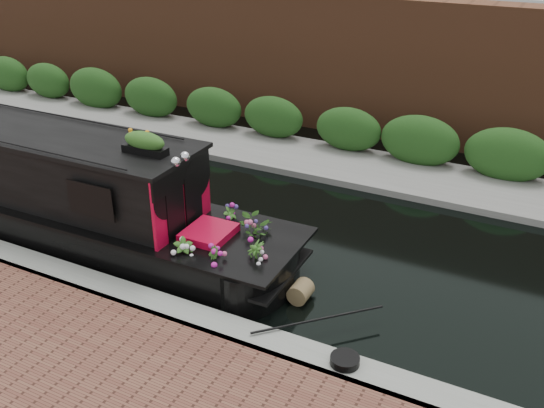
% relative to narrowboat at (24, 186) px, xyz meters
% --- Properties ---
extents(ground, '(80.00, 80.00, 0.00)m').
position_rel_narrowboat_xyz_m(ground, '(4.78, 1.81, -0.85)').
color(ground, black).
rests_on(ground, ground).
extents(near_bank_coping, '(40.00, 0.60, 0.50)m').
position_rel_narrowboat_xyz_m(near_bank_coping, '(4.78, -1.49, -0.85)').
color(near_bank_coping, gray).
rests_on(near_bank_coping, ground).
extents(far_bank_path, '(40.00, 2.40, 0.34)m').
position_rel_narrowboat_xyz_m(far_bank_path, '(4.78, 6.01, -0.85)').
color(far_bank_path, slate).
rests_on(far_bank_path, ground).
extents(far_hedge, '(40.00, 1.10, 2.80)m').
position_rel_narrowboat_xyz_m(far_hedge, '(4.78, 6.91, -0.85)').
color(far_hedge, '#1E4517').
rests_on(far_hedge, ground).
extents(far_brick_wall, '(40.00, 1.00, 8.00)m').
position_rel_narrowboat_xyz_m(far_brick_wall, '(4.78, 9.01, -0.85)').
color(far_brick_wall, brown).
rests_on(far_brick_wall, ground).
extents(narrowboat, '(12.25, 2.34, 2.86)m').
position_rel_narrowboat_xyz_m(narrowboat, '(0.00, 0.00, 0.00)').
color(narrowboat, black).
rests_on(narrowboat, ground).
extents(rope_fender, '(0.37, 0.41, 0.37)m').
position_rel_narrowboat_xyz_m(rope_fender, '(6.58, -0.00, -0.67)').
color(rope_fender, brown).
rests_on(rope_fender, ground).
extents(coiled_mooring_rope, '(0.44, 0.44, 0.12)m').
position_rel_narrowboat_xyz_m(coiled_mooring_rope, '(7.96, -1.46, -0.54)').
color(coiled_mooring_rope, black).
rests_on(coiled_mooring_rope, near_bank_coping).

